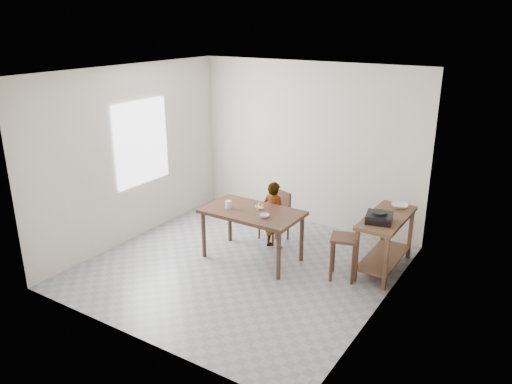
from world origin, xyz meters
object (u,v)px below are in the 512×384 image
Objects in this scene: dining_table at (252,235)px; child at (274,215)px; dining_chair at (274,216)px; stool at (343,257)px; prep_counter at (385,243)px.

dining_table is 1.33× the size of child.
dining_table is 1.80× the size of dining_chair.
dining_table is 0.75m from dining_chair.
dining_table is 1.35m from stool.
prep_counter is 1.98× the size of stool.
stool is at bearing -5.01° from dining_chair.
prep_counter is at bearing -167.71° from child.
dining_chair is 1.28× the size of stool.
prep_counter is 1.54× the size of dining_chair.
dining_table is at bearing -172.75° from stool.
stool is (1.42, -0.57, -0.09)m from dining_chair.
child is at bearing 165.38° from stool.
dining_table is 1.17× the size of prep_counter.
dining_chair is (-0.08, 0.74, 0.01)m from dining_table.
dining_chair is (-1.80, 0.04, -0.01)m from prep_counter.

